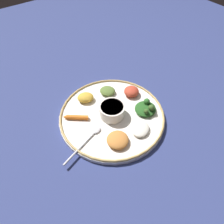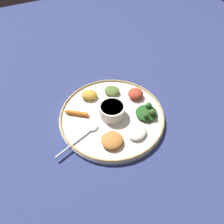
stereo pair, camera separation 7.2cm
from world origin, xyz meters
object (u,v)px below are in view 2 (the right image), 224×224
at_px(greens_pile, 147,112).
at_px(carrot_near_spoon, 76,113).
at_px(spoon, 84,135).
at_px(center_bowl, 112,110).

xyz_separation_m(greens_pile, carrot_near_spoon, (0.12, 0.23, -0.01)).
distance_m(spoon, carrot_near_spoon, 0.10).
bearing_deg(carrot_near_spoon, center_bowl, -118.35).
bearing_deg(greens_pile, carrot_near_spoon, 61.89).
bearing_deg(carrot_near_spoon, spoon, 174.05).
height_order(greens_pile, carrot_near_spoon, greens_pile).
xyz_separation_m(center_bowl, carrot_near_spoon, (0.06, 0.11, -0.02)).
bearing_deg(spoon, carrot_near_spoon, -5.95).
distance_m(center_bowl, carrot_near_spoon, 0.13).
distance_m(greens_pile, carrot_near_spoon, 0.26).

